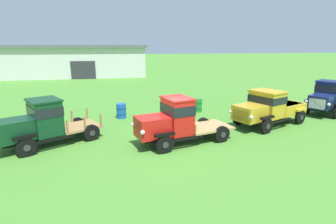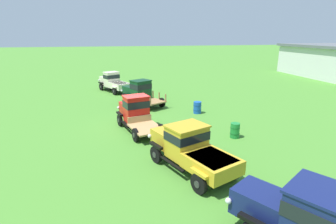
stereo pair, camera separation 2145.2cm
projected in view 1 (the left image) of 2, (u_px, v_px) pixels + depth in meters
ground_plane at (167, 146)px, 12.17m from camera, size 240.00×240.00×0.00m
farm_shed at (61, 60)px, 38.87m from camera, size 24.72×10.34×4.51m
vintage_truck_second_in_line at (40, 122)px, 11.87m from camera, size 4.74×3.60×2.18m
vintage_truck_midrow_center at (174, 121)px, 12.14m from camera, size 5.05×2.78×2.22m
vintage_truck_far_side at (268, 107)px, 15.04m from camera, size 5.17×3.47×2.05m
vintage_truck_back_of_row at (328, 97)px, 17.58m from camera, size 5.02×3.96×2.21m
oil_drum_beside_row at (121, 111)px, 16.64m from camera, size 0.63×0.63×0.92m
oil_drum_near_fence at (198, 105)px, 18.20m from camera, size 0.57×0.57×0.91m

